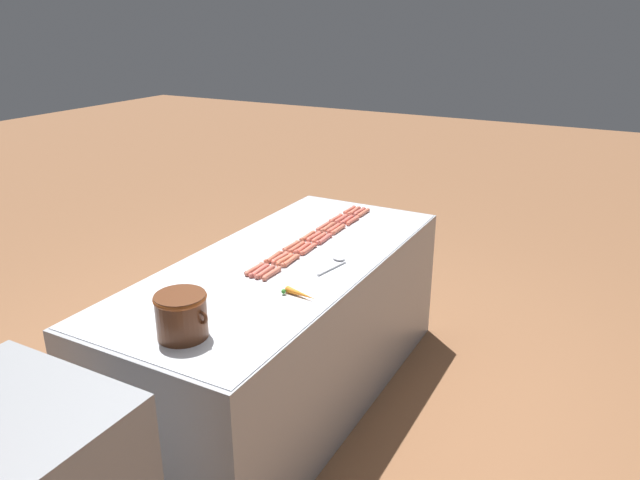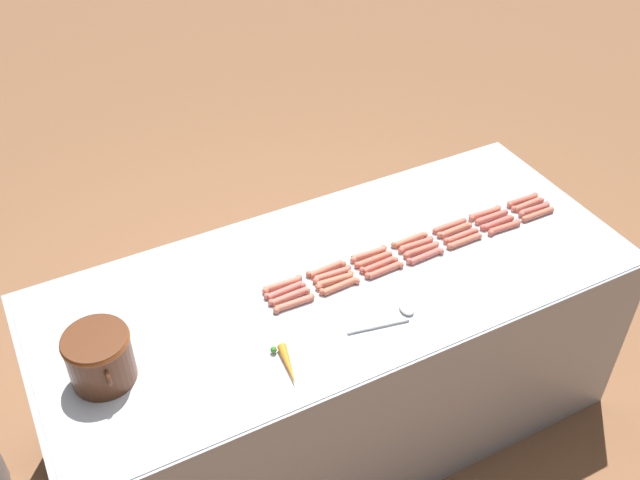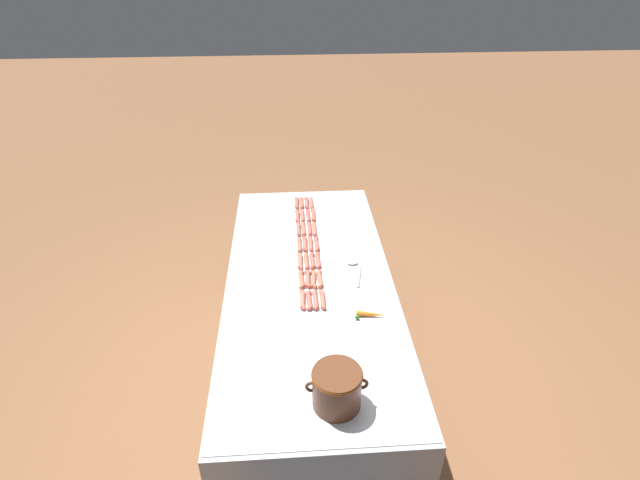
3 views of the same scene
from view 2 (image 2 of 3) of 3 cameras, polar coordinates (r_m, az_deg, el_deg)
ground_plane at (r=3.30m, az=1.11°, el=-13.72°), size 20.00×20.00×0.00m
griddle_counter at (r=2.97m, az=1.21°, el=-8.89°), size 0.94×2.22×0.84m
hot_dog_0 at (r=3.06m, az=16.66°, el=1.94°), size 0.03×0.16×0.03m
hot_dog_1 at (r=2.96m, az=14.21°, el=0.96°), size 0.03×0.16×0.03m
hot_dog_2 at (r=2.86m, az=11.23°, el=-0.08°), size 0.03×0.16×0.03m
hot_dog_3 at (r=2.76m, az=8.22°, el=-1.26°), size 0.03×0.16×0.03m
hot_dog_4 at (r=2.69m, az=5.05°, el=-2.37°), size 0.03×0.16×0.03m
hot_dog_5 at (r=2.62m, az=1.54°, el=-3.63°), size 0.03×0.16×0.03m
hot_dog_6 at (r=2.55m, az=-2.04°, el=-4.97°), size 0.03×0.16×0.03m
hot_dog_7 at (r=3.09m, az=16.39°, el=2.33°), size 0.03×0.16×0.03m
hot_dog_8 at (r=2.98m, az=13.67°, el=1.32°), size 0.03×0.16×0.03m
hot_dog_9 at (r=2.88m, az=10.97°, el=0.33°), size 0.03×0.16×0.03m
hot_dog_10 at (r=2.79m, az=7.92°, el=-0.76°), size 0.03×0.16×0.03m
hot_dog_11 at (r=2.71m, az=4.62°, el=-1.96°), size 0.03×0.16×0.03m
hot_dog_12 at (r=2.64m, az=1.16°, el=-3.16°), size 0.04×0.16×0.03m
hot_dog_13 at (r=2.58m, az=-2.42°, el=-4.43°), size 0.03×0.16×0.03m
hot_dog_14 at (r=3.11m, az=15.93°, el=2.69°), size 0.03×0.16×0.03m
hot_dog_15 at (r=3.00m, az=13.27°, el=1.77°), size 0.03×0.16×0.03m
hot_dog_16 at (r=2.90m, az=10.48°, el=0.76°), size 0.03×0.16×0.03m
hot_dog_17 at (r=2.81m, az=7.51°, el=-0.35°), size 0.03×0.16×0.03m
hot_dog_18 at (r=2.73m, az=4.20°, el=-1.53°), size 0.03×0.16×0.03m
hot_dog_19 at (r=2.66m, az=0.95°, el=-2.69°), size 0.03×0.16×0.03m
hot_dog_20 at (r=2.60m, az=-2.76°, el=-3.98°), size 0.03×0.16×0.03m
hot_dog_21 at (r=3.12m, az=15.54°, el=3.03°), size 0.03×0.16×0.03m
hot_dog_22 at (r=3.02m, az=12.76°, el=2.08°), size 0.03×0.16×0.03m
hot_dog_23 at (r=2.92m, az=10.10°, el=1.12°), size 0.03×0.16×0.03m
hot_dog_24 at (r=2.83m, az=7.01°, el=0.02°), size 0.03×0.16×0.03m
hot_dog_25 at (r=2.75m, az=3.82°, el=-1.08°), size 0.03×0.16×0.03m
hot_dog_26 at (r=2.68m, az=0.49°, el=-2.28°), size 0.03×0.16×0.03m
hot_dog_27 at (r=2.63m, az=-2.96°, el=-3.47°), size 0.03×0.16×0.03m
bean_pot at (r=2.37m, az=-16.87°, el=-8.64°), size 0.26×0.21×0.18m
serving_spoon at (r=2.54m, az=6.08°, el=-5.80°), size 0.09×0.27×0.02m
carrot at (r=2.36m, az=-2.53°, el=-9.69°), size 0.18×0.06×0.03m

